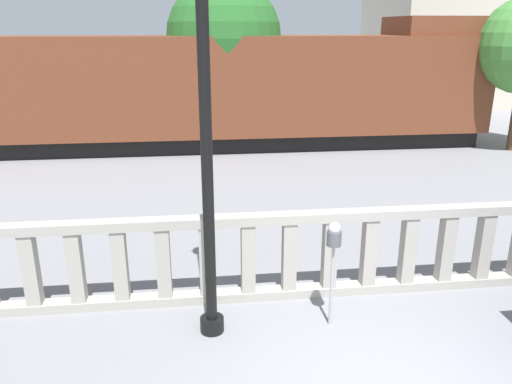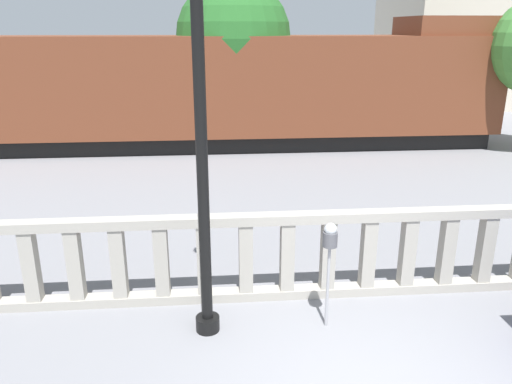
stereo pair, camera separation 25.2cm
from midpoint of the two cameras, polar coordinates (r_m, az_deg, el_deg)
name	(u,v)px [view 1 (the left image)]	position (r m, az deg, el deg)	size (l,w,h in m)	color
balustrade	(329,254)	(7.63, 7.44, -7.01)	(12.08, 0.24, 1.36)	#9E998E
lamppost	(205,115)	(5.97, -7.02, 8.73)	(0.32, 0.32, 5.62)	black
parking_meter	(334,242)	(6.63, 7.81, -5.65)	(0.20, 0.20, 1.52)	#99999E
train_near	(160,91)	(17.10, -11.31, 11.27)	(22.16, 2.92, 4.27)	black
tree_right	(224,38)	(17.35, -4.10, 17.16)	(3.81, 3.81, 5.50)	#4C3823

